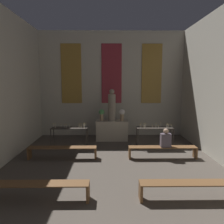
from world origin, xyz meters
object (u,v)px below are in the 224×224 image
at_px(statue, 112,106).
at_px(candle_rack_right, 155,130).
at_px(flower_vase_left, 102,114).
at_px(pew_second_left, 36,187).
at_px(altar, 112,130).
at_px(person_seated, 166,139).
at_px(flower_vase_right, 122,114).
at_px(pew_back_left, 62,150).
at_px(candle_rack_left, 70,130).
at_px(pew_back_right, 163,149).
at_px(pew_second_right, 192,186).

relative_size(statue, candle_rack_right, 0.99).
distance_m(flower_vase_left, pew_second_left, 5.56).
relative_size(altar, statue, 0.99).
xyz_separation_m(statue, person_seated, (1.89, -2.54, -0.90)).
distance_m(statue, flower_vase_right, 0.60).
relative_size(altar, pew_back_left, 0.61).
height_order(candle_rack_left, pew_back_left, candle_rack_left).
relative_size(pew_back_left, pew_back_right, 1.00).
bearing_deg(pew_back_right, flower_vase_right, 117.34).
height_order(flower_vase_right, person_seated, flower_vase_right).
height_order(altar, candle_rack_left, candle_rack_left).
xyz_separation_m(candle_rack_right, pew_second_left, (-3.54, -4.06, -0.44)).
relative_size(flower_vase_left, pew_second_left, 0.22).
height_order(pew_second_left, pew_second_right, same).
bearing_deg(pew_second_left, flower_vase_right, 66.97).
bearing_deg(pew_back_left, pew_second_left, -90.00).
xyz_separation_m(altar, flower_vase_right, (0.48, -0.00, 0.78)).
relative_size(statue, person_seated, 2.24).
xyz_separation_m(statue, flower_vase_right, (0.48, -0.00, -0.36)).
bearing_deg(pew_back_left, candle_rack_left, 87.96).
height_order(pew_second_left, pew_back_left, same).
bearing_deg(statue, pew_back_right, -54.83).
relative_size(flower_vase_right, pew_back_right, 0.22).
relative_size(pew_second_right, pew_back_right, 1.00).
height_order(flower_vase_right, candle_rack_right, flower_vase_right).
relative_size(altar, pew_back_right, 0.61).
bearing_deg(candle_rack_right, flower_vase_left, 150.30).
xyz_separation_m(candle_rack_right, pew_back_left, (-3.54, -1.27, -0.44)).
xyz_separation_m(altar, candle_rack_left, (-1.74, -1.27, 0.30)).
distance_m(altar, pew_back_right, 3.11).
distance_m(flower_vase_right, candle_rack_left, 2.60).
distance_m(altar, person_seated, 3.17).
bearing_deg(pew_second_right, statue, 108.55).
bearing_deg(pew_second_right, candle_rack_right, 90.54).
bearing_deg(altar, pew_back_left, -125.17).
height_order(altar, flower_vase_right, flower_vase_right).
relative_size(candle_rack_right, person_seated, 2.25).
height_order(flower_vase_left, person_seated, flower_vase_left).
bearing_deg(person_seated, statue, 126.64).
xyz_separation_m(statue, pew_back_left, (-1.79, -2.54, -1.28)).
bearing_deg(candle_rack_right, pew_second_right, -89.46).
bearing_deg(candle_rack_right, candle_rack_left, 179.97).
bearing_deg(candle_rack_right, statue, 144.03).
height_order(pew_second_left, person_seated, person_seated).
relative_size(candle_rack_right, pew_second_left, 0.61).
distance_m(statue, pew_second_left, 5.77).
height_order(statue, pew_second_right, statue).
bearing_deg(statue, altar, 0.00).
bearing_deg(altar, flower_vase_left, -180.00).
distance_m(candle_rack_right, pew_second_left, 5.40).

